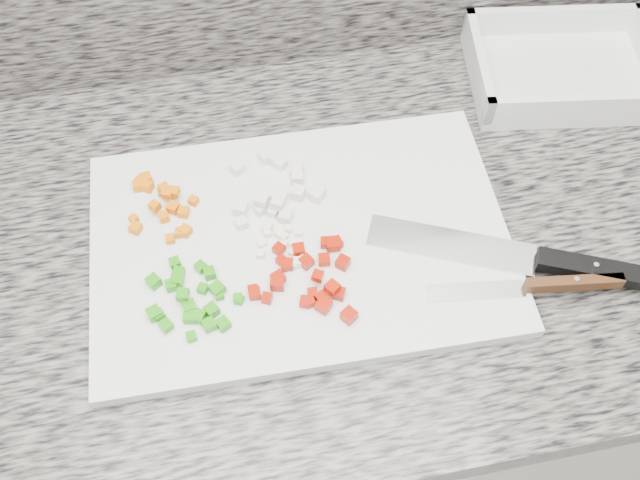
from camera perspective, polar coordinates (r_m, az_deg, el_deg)
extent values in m
cube|color=silver|center=(1.29, -2.30, -10.84)|extent=(3.92, 0.62, 0.86)
cube|color=#646058|center=(0.89, -3.28, -0.08)|extent=(3.96, 0.64, 0.04)
cube|color=silver|center=(0.86, -1.57, -0.13)|extent=(0.51, 0.35, 0.02)
cube|color=#DD6804|center=(0.91, -13.63, 4.19)|extent=(0.02, 0.02, 0.01)
cube|color=#DD6804|center=(0.89, -10.09, 3.11)|extent=(0.01, 0.01, 0.01)
cube|color=#DD6804|center=(0.89, -14.67, 1.64)|extent=(0.01, 0.01, 0.01)
cube|color=#DD6804|center=(0.86, -11.13, 0.61)|extent=(0.01, 0.01, 0.01)
cube|color=#DD6804|center=(0.90, -12.55, 3.84)|extent=(0.01, 0.01, 0.01)
cube|color=#DD6804|center=(0.86, -11.90, 0.10)|extent=(0.01, 0.01, 0.01)
cube|color=#DD6804|center=(0.88, -10.87, 2.22)|extent=(0.02, 0.02, 0.01)
cube|color=#DD6804|center=(0.86, -10.72, 0.74)|extent=(0.02, 0.02, 0.01)
cube|color=#DD6804|center=(0.89, -12.15, 3.67)|extent=(0.02, 0.02, 0.01)
cube|color=#DD6804|center=(0.88, -13.09, 2.67)|extent=(0.02, 0.02, 0.01)
cube|color=#DD6804|center=(0.89, -11.59, 3.81)|extent=(0.02, 0.02, 0.01)
cube|color=#DD6804|center=(0.89, -12.33, 4.07)|extent=(0.02, 0.02, 0.01)
cube|color=#DD6804|center=(0.92, -13.58, 4.63)|extent=(0.01, 0.01, 0.01)
cube|color=#DD6804|center=(0.88, -14.55, 0.94)|extent=(0.02, 0.02, 0.01)
cube|color=#DD6804|center=(0.88, -12.38, 1.81)|extent=(0.01, 0.01, 0.01)
cube|color=#DD6804|center=(0.92, -13.74, 4.81)|extent=(0.02, 0.02, 0.01)
cube|color=#DD6804|center=(0.92, -14.36, 4.22)|extent=(0.01, 0.01, 0.01)
cube|color=#DD6804|center=(0.92, -14.06, 4.66)|extent=(0.02, 0.02, 0.01)
cube|color=#DD6804|center=(0.89, -11.67, 2.56)|extent=(0.02, 0.02, 0.01)
cube|color=silver|center=(0.90, -1.87, 5.64)|extent=(0.02, 0.02, 0.01)
cube|color=silver|center=(0.87, -3.79, 2.27)|extent=(0.02, 0.02, 0.01)
cube|color=silver|center=(0.89, -1.83, 4.99)|extent=(0.02, 0.02, 0.01)
cube|color=silver|center=(0.88, -3.05, 3.52)|extent=(0.01, 0.01, 0.01)
cube|color=silver|center=(0.86, -2.80, 1.95)|extent=(0.02, 0.02, 0.01)
cube|color=silver|center=(0.92, -4.35, 6.67)|extent=(0.02, 0.02, 0.01)
cube|color=silver|center=(0.87, -4.81, 2.47)|extent=(0.02, 0.02, 0.01)
cube|color=silver|center=(0.86, -6.30, 1.41)|extent=(0.02, 0.02, 0.01)
cube|color=silver|center=(0.86, -3.40, 2.96)|extent=(0.02, 0.02, 0.01)
cube|color=silver|center=(0.87, -6.37, 2.54)|extent=(0.02, 0.02, 0.01)
cube|color=silver|center=(0.85, -4.22, 1.07)|extent=(0.01, 0.01, 0.01)
cube|color=silver|center=(0.88, -0.30, 3.70)|extent=(0.02, 0.02, 0.01)
cube|color=silver|center=(0.88, -1.77, 3.82)|extent=(0.02, 0.02, 0.01)
cube|color=silver|center=(0.88, -3.40, 3.33)|extent=(0.02, 0.02, 0.01)
cube|color=silver|center=(0.87, -2.63, 2.30)|extent=(0.01, 0.01, 0.01)
cube|color=silver|center=(0.91, -3.61, 6.54)|extent=(0.01, 0.01, 0.01)
cube|color=silver|center=(0.91, -6.64, 5.79)|extent=(0.02, 0.02, 0.01)
cube|color=silver|center=(0.86, -4.68, 3.26)|extent=(0.02, 0.02, 0.01)
cube|color=silver|center=(0.91, -3.19, 6.15)|extent=(0.02, 0.02, 0.01)
cube|color=silver|center=(0.88, -0.14, 3.94)|extent=(0.02, 0.02, 0.01)
cube|color=#238B0C|center=(0.83, -11.24, -2.58)|extent=(0.02, 0.02, 0.01)
cube|color=#238B0C|center=(0.81, -8.21, -3.89)|extent=(0.02, 0.02, 0.01)
cube|color=#238B0C|center=(0.80, -8.85, -6.70)|extent=(0.02, 0.02, 0.01)
cube|color=#238B0C|center=(0.81, -6.49, -4.74)|extent=(0.01, 0.01, 0.01)
cube|color=#238B0C|center=(0.83, -11.35, -3.16)|extent=(0.02, 0.02, 0.01)
cube|color=#238B0C|center=(0.81, -10.91, -4.34)|extent=(0.02, 0.02, 0.01)
cube|color=#238B0C|center=(0.81, -13.13, -5.73)|extent=(0.02, 0.02, 0.01)
cube|color=#238B0C|center=(0.80, -10.36, -6.03)|extent=(0.02, 0.02, 0.01)
cube|color=#238B0C|center=(0.80, -8.65, -5.58)|extent=(0.02, 0.02, 0.01)
cube|color=#238B0C|center=(0.83, -13.17, -3.26)|extent=(0.02, 0.02, 0.01)
cube|color=#238B0C|center=(0.84, -11.53, -1.81)|extent=(0.01, 0.01, 0.01)
cube|color=#238B0C|center=(0.80, -12.22, -6.70)|extent=(0.02, 0.02, 0.01)
cube|color=#238B0C|center=(0.81, -8.07, -4.37)|extent=(0.01, 0.01, 0.01)
cube|color=#238B0C|center=(0.81, -10.38, -5.31)|extent=(0.02, 0.02, 0.01)
cube|color=#238B0C|center=(0.83, -9.53, -2.12)|extent=(0.02, 0.02, 0.01)
cube|color=#238B0C|center=(0.81, -12.75, -5.87)|extent=(0.01, 0.01, 0.01)
cube|color=#238B0C|center=(0.79, -7.75, -6.67)|extent=(0.02, 0.02, 0.01)
cube|color=#238B0C|center=(0.82, -9.36, -3.86)|extent=(0.01, 0.01, 0.01)
cube|color=#238B0C|center=(0.79, -10.26, -7.60)|extent=(0.01, 0.01, 0.01)
cube|color=#238B0C|center=(0.83, -8.82, -2.63)|extent=(0.01, 0.01, 0.01)
cube|color=#238B0C|center=(0.81, -6.57, -4.68)|extent=(0.01, 0.01, 0.01)
cube|color=#238B0C|center=(0.83, -11.82, -3.55)|extent=(0.01, 0.01, 0.01)
cube|color=#238B0C|center=(0.80, -9.69, -6.03)|extent=(0.02, 0.02, 0.01)
cube|color=#9D1202|center=(0.82, -2.80, -2.03)|extent=(0.01, 0.01, 0.01)
cube|color=#9D1202|center=(0.83, -1.72, -0.83)|extent=(0.01, 0.01, 0.01)
cube|color=#9D1202|center=(0.79, 2.34, -6.05)|extent=(0.02, 0.02, 0.01)
cube|color=#9D1202|center=(0.82, -1.10, -1.76)|extent=(0.02, 0.02, 0.01)
cube|color=#9D1202|center=(0.82, -2.59, -1.95)|extent=(0.01, 0.01, 0.01)
cube|color=#9D1202|center=(0.84, 1.20, -0.36)|extent=(0.01, 0.01, 0.01)
cube|color=#9D1202|center=(0.80, 0.99, -3.81)|extent=(0.02, 0.02, 0.01)
cube|color=#9D1202|center=(0.81, 1.55, -4.30)|extent=(0.02, 0.02, 0.01)
cube|color=#9D1202|center=(0.82, 1.84, -1.81)|extent=(0.02, 0.02, 0.01)
cube|color=#9D1202|center=(0.82, -3.37, -3.05)|extent=(0.02, 0.02, 0.01)
cube|color=#9D1202|center=(0.80, -0.84, -4.97)|extent=(0.01, 0.01, 0.01)
cube|color=#9D1202|center=(0.81, -5.24, -4.25)|extent=(0.01, 0.01, 0.01)
cube|color=#9D1202|center=(0.84, 1.29, -0.23)|extent=(0.02, 0.02, 0.01)
cube|color=#9D1202|center=(0.80, -1.19, -4.95)|extent=(0.02, 0.02, 0.01)
cube|color=#9D1202|center=(0.81, -3.44, -3.44)|extent=(0.02, 0.02, 0.01)
cube|color=#9D1202|center=(0.80, 0.16, -4.67)|extent=(0.02, 0.02, 0.01)
cube|color=#9D1202|center=(0.80, 0.30, -5.24)|extent=(0.02, 0.02, 0.01)
cube|color=#9D1202|center=(0.80, -0.18, -2.88)|extent=(0.02, 0.02, 0.01)
cube|color=#9D1202|center=(0.83, -3.10, -1.64)|extent=(0.01, 0.01, 0.01)
cube|color=#9D1202|center=(0.81, -5.37, -4.05)|extent=(0.01, 0.01, 0.01)
cube|color=#9D1202|center=(0.81, -4.26, -4.65)|extent=(0.01, 0.01, 0.01)
cube|color=#9D1202|center=(0.84, 0.46, -0.20)|extent=(0.01, 0.01, 0.01)
cube|color=#9D1202|center=(0.81, -0.60, -4.32)|extent=(0.01, 0.01, 0.01)
cube|color=#9D1202|center=(0.83, 0.34, -1.57)|extent=(0.01, 0.01, 0.01)
cube|color=#9D1202|center=(0.84, 1.04, -0.31)|extent=(0.02, 0.02, 0.01)
cube|color=#9D1202|center=(0.84, -3.30, -0.72)|extent=(0.02, 0.02, 0.01)
cube|color=#F8EDC0|center=(0.84, -2.87, -0.27)|extent=(0.01, 0.01, 0.01)
cube|color=#F8EDC0|center=(0.83, -1.27, -1.24)|extent=(0.01, 0.01, 0.01)
cube|color=#F8EDC0|center=(0.85, -4.22, 0.59)|extent=(0.01, 0.01, 0.01)
cube|color=#F8EDC0|center=(0.85, -3.29, 0.50)|extent=(0.01, 0.01, 0.01)
cube|color=#F8EDC0|center=(0.85, -1.70, 0.63)|extent=(0.01, 0.01, 0.01)
cube|color=#F8EDC0|center=(0.83, -2.23, -1.81)|extent=(0.01, 0.01, 0.01)
cube|color=#F8EDC0|center=(0.84, -4.78, -1.13)|extent=(0.01, 0.01, 0.01)
cube|color=#F8EDC0|center=(0.83, -2.19, -1.00)|extent=(0.01, 0.01, 0.01)
cube|color=#F8EDC0|center=(0.83, -1.61, -1.76)|extent=(0.01, 0.01, 0.01)
cube|color=#F8EDC0|center=(0.84, -2.10, -0.35)|extent=(0.01, 0.01, 0.01)
cube|color=#F8EDC0|center=(0.85, -2.51, 0.91)|extent=(0.01, 0.01, 0.01)
cube|color=#F8EDC0|center=(0.84, -4.73, -0.33)|extent=(0.01, 0.01, 0.01)
cube|color=#F8EDC0|center=(0.85, -2.93, 0.27)|extent=(0.01, 0.01, 0.01)
cube|color=#F8EDC0|center=(0.83, -2.12, -1.81)|extent=(0.01, 0.01, 0.01)
cube|color=#F8EDC0|center=(0.85, -4.53, -0.16)|extent=(0.01, 0.01, 0.01)
cube|color=#F8EDC0|center=(0.83, -1.96, -2.00)|extent=(0.01, 0.01, 0.01)
cube|color=silver|center=(0.86, 10.46, -0.40)|extent=(0.20, 0.12, 0.00)
cube|color=black|center=(0.88, 21.04, -2.17)|extent=(0.13, 0.07, 0.02)
cylinder|color=silver|center=(0.87, 21.22, -1.87)|extent=(0.01, 0.01, 0.00)
cube|color=silver|center=(0.83, 12.36, -4.02)|extent=(0.11, 0.04, 0.00)
cube|color=#472411|center=(0.86, 19.66, -3.27)|extent=(0.11, 0.03, 0.02)
cylinder|color=silver|center=(0.85, 19.84, -2.97)|extent=(0.01, 0.01, 0.00)
cube|color=silver|center=(1.09, 18.68, 12.33)|extent=(0.28, 0.22, 0.01)
cube|color=silver|center=(1.13, 18.07, 16.40)|extent=(0.26, 0.05, 0.04)
cube|color=silver|center=(1.02, 20.15, 9.90)|extent=(0.26, 0.05, 0.04)
cube|color=silver|center=(1.04, 12.56, 13.53)|extent=(0.04, 0.18, 0.04)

